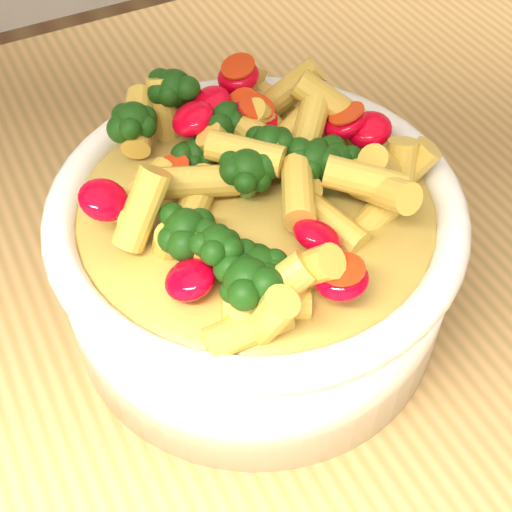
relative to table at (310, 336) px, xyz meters
name	(u,v)px	position (x,y,z in m)	size (l,w,h in m)	color
table	(310,336)	(0.00, 0.00, 0.00)	(1.20, 0.80, 0.90)	tan
serving_bowl	(256,255)	(-0.06, -0.02, 0.16)	(0.26, 0.26, 0.11)	white
pasta_salad	(256,177)	(-0.06, -0.02, 0.23)	(0.21, 0.21, 0.05)	#EFB84B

